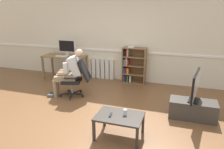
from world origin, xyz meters
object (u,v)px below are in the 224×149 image
(tv_screen, at_px, (195,86))
(drinking_glass, at_px, (125,112))
(keyboard, at_px, (62,56))
(office_chair, at_px, (77,77))
(radiator, at_px, (100,69))
(coffee_table, at_px, (119,118))
(bookshelf, at_px, (132,66))
(spare_remote, at_px, (110,115))
(tv_stand, at_px, (193,109))
(person_seated, at_px, (70,72))
(imac_monitor, at_px, (67,47))
(computer_desk, at_px, (65,59))
(computer_mouse, at_px, (72,57))

(tv_screen, xyz_separation_m, drinking_glass, (-1.16, -1.08, -0.24))
(keyboard, relative_size, office_chair, 0.40)
(radiator, height_order, office_chair, office_chair)
(radiator, distance_m, tv_screen, 3.41)
(coffee_table, bearing_deg, bookshelf, 98.91)
(radiator, bearing_deg, spare_remote, -65.74)
(bookshelf, distance_m, tv_stand, 2.52)
(keyboard, bearing_deg, coffee_table, -43.80)
(tv_stand, height_order, tv_screen, tv_screen)
(person_seated, bearing_deg, tv_stand, 69.17)
(imac_monitor, distance_m, keyboard, 0.36)
(imac_monitor, height_order, tv_screen, imac_monitor)
(computer_desk, distance_m, tv_screen, 4.15)
(tv_screen, bearing_deg, office_chair, 92.36)
(tv_screen, bearing_deg, imac_monitor, 75.97)
(keyboard, relative_size, spare_remote, 2.58)
(tv_stand, distance_m, spare_remote, 1.84)
(computer_mouse, height_order, person_seated, person_seated)
(spare_remote, bearing_deg, computer_mouse, 122.46)
(computer_mouse, relative_size, drinking_glass, 0.99)
(bookshelf, distance_m, tv_screen, 2.50)
(imac_monitor, bearing_deg, radiator, 17.16)
(bookshelf, xyz_separation_m, person_seated, (-1.27, -1.56, 0.12))
(office_chair, bearing_deg, bookshelf, 128.48)
(keyboard, height_order, office_chair, office_chair)
(bookshelf, relative_size, radiator, 1.24)
(computer_desk, relative_size, computer_mouse, 13.82)
(computer_desk, xyz_separation_m, keyboard, (-0.02, -0.14, 0.12))
(imac_monitor, xyz_separation_m, spare_remote, (2.41, -2.79, -0.62))
(coffee_table, distance_m, spare_remote, 0.16)
(spare_remote, bearing_deg, computer_desk, 125.34)
(imac_monitor, relative_size, coffee_table, 0.71)
(radiator, height_order, coffee_table, radiator)
(computer_desk, distance_m, bookshelf, 2.18)
(radiator, bearing_deg, tv_stand, -34.53)
(spare_remote, bearing_deg, coffee_table, 9.10)
(radiator, bearing_deg, computer_mouse, -145.26)
(person_seated, distance_m, coffee_table, 2.25)
(bookshelf, xyz_separation_m, tv_stand, (1.71, -1.82, -0.34))
(imac_monitor, xyz_separation_m, coffee_table, (2.56, -2.75, -0.68))
(bookshelf, height_order, radiator, bookshelf)
(imac_monitor, height_order, bookshelf, imac_monitor)
(keyboard, xyz_separation_m, drinking_glass, (2.72, -2.47, -0.31))
(keyboard, xyz_separation_m, spare_remote, (2.49, -2.57, -0.35))
(tv_stand, bearing_deg, person_seated, 174.90)
(tv_screen, bearing_deg, person_seated, 93.76)
(computer_mouse, distance_m, coffee_table, 3.44)
(computer_desk, bearing_deg, bookshelf, 7.76)
(bookshelf, xyz_separation_m, tv_screen, (1.71, -1.82, 0.17))
(computer_desk, xyz_separation_m, drinking_glass, (2.70, -2.61, -0.19))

